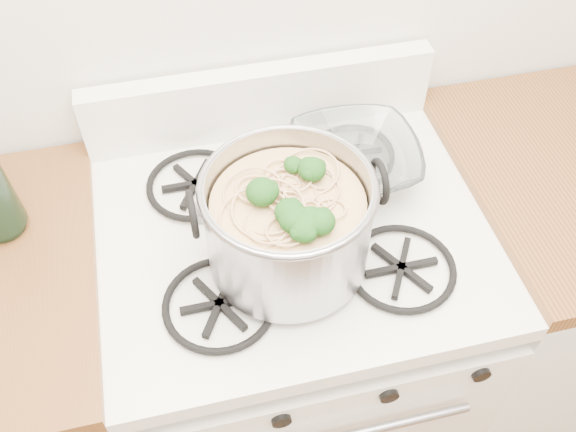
{
  "coord_description": "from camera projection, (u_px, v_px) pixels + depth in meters",
  "views": [
    {
      "loc": [
        -0.2,
        0.48,
        1.87
      ],
      "look_at": [
        -0.03,
        1.18,
        1.04
      ],
      "focal_mm": 40.0,
      "sensor_mm": 36.0,
      "label": 1
    }
  ],
  "objects": [
    {
      "name": "counter_left",
      "position": [
        85.0,
        384.0,
        1.52
      ],
      "size": [
        0.25,
        0.65,
        0.92
      ],
      "color": "silver",
      "rests_on": "ground"
    },
    {
      "name": "spatula",
      "position": [
        297.0,
        199.0,
        1.26
      ],
      "size": [
        0.3,
        0.32,
        0.02
      ],
      "primitive_type": null,
      "rotation": [
        0.0,
        0.0,
        -0.04
      ],
      "color": "black",
      "rests_on": "gas_range"
    },
    {
      "name": "stock_pot",
      "position": [
        288.0,
        224.0,
        1.11
      ],
      "size": [
        0.33,
        0.3,
        0.2
      ],
      "color": "#96969E",
      "rests_on": "gas_range"
    },
    {
      "name": "gas_range",
      "position": [
        292.0,
        346.0,
        1.61
      ],
      "size": [
        0.76,
        0.66,
        0.92
      ],
      "color": "white",
      "rests_on": "ground"
    },
    {
      "name": "glass_bowl",
      "position": [
        353.0,
        165.0,
        1.32
      ],
      "size": [
        0.11,
        0.11,
        0.03
      ],
      "primitive_type": "imported",
      "rotation": [
        0.0,
        0.0,
        -0.06
      ],
      "color": "white",
      "rests_on": "gas_range"
    }
  ]
}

